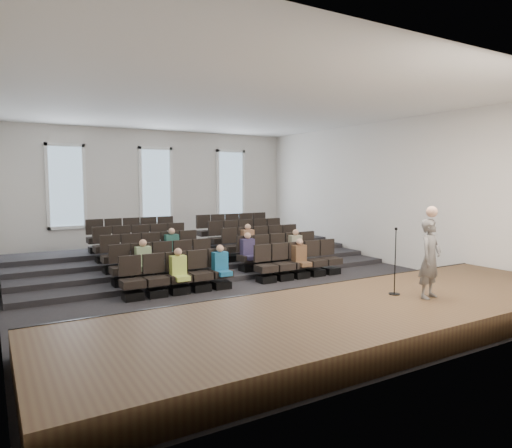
{
  "coord_description": "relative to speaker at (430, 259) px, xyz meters",
  "views": [
    {
      "loc": [
        -6.09,
        -11.58,
        2.91
      ],
      "look_at": [
        1.04,
        0.5,
        1.58
      ],
      "focal_mm": 32.0,
      "sensor_mm": 36.0,
      "label": 1
    }
  ],
  "objects": [
    {
      "name": "mic_stand",
      "position": [
        -0.39,
        0.57,
        -0.39
      ],
      "size": [
        0.24,
        0.24,
        1.44
      ],
      "color": "black",
      "rests_on": "stage"
    },
    {
      "name": "wall_right",
      "position": [
        4.33,
        5.44,
        1.18
      ],
      "size": [
        0.04,
        14.0,
        5.0
      ],
      "primitive_type": "cube",
      "color": "silver",
      "rests_on": "ground"
    },
    {
      "name": "stage",
      "position": [
        -1.69,
        0.34,
        -1.07
      ],
      "size": [
        11.8,
        3.6,
        0.5
      ],
      "primitive_type": "cube",
      "color": "#48351F",
      "rests_on": "ground"
    },
    {
      "name": "wall_back",
      "position": [
        -1.69,
        12.46,
        1.18
      ],
      "size": [
        12.0,
        0.04,
        5.0
      ],
      "primitive_type": "cube",
      "color": "silver",
      "rests_on": "ground"
    },
    {
      "name": "ground",
      "position": [
        -1.69,
        5.44,
        -1.32
      ],
      "size": [
        14.0,
        14.0,
        0.0
      ],
      "primitive_type": "plane",
      "color": "black",
      "rests_on": "ground"
    },
    {
      "name": "stage_lip",
      "position": [
        -1.69,
        2.11,
        -1.07
      ],
      "size": [
        11.8,
        0.06,
        0.52
      ],
      "primitive_type": "cube",
      "color": "black",
      "rests_on": "ground"
    },
    {
      "name": "risers",
      "position": [
        -1.69,
        8.61,
        -1.12
      ],
      "size": [
        11.8,
        4.8,
        0.6
      ],
      "color": "black",
      "rests_on": "ground"
    },
    {
      "name": "seating_rows",
      "position": [
        -1.69,
        6.98,
        -0.64
      ],
      "size": [
        6.8,
        4.7,
        1.67
      ],
      "color": "black",
      "rests_on": "ground"
    },
    {
      "name": "ceiling",
      "position": [
        -1.69,
        5.44,
        3.69
      ],
      "size": [
        12.0,
        14.0,
        0.02
      ],
      "primitive_type": "cube",
      "color": "white",
      "rests_on": "ground"
    },
    {
      "name": "audience",
      "position": [
        -1.69,
        5.76,
        -0.51
      ],
      "size": [
        5.45,
        2.64,
        1.1
      ],
      "color": "#B9D354",
      "rests_on": "seating_rows"
    },
    {
      "name": "wall_front",
      "position": [
        -1.69,
        -1.58,
        1.18
      ],
      "size": [
        12.0,
        0.04,
        5.0
      ],
      "primitive_type": "cube",
      "color": "silver",
      "rests_on": "ground"
    },
    {
      "name": "speaker",
      "position": [
        0.0,
        0.0,
        0.0
      ],
      "size": [
        0.67,
        0.52,
        1.64
      ],
      "primitive_type": "imported",
      "rotation": [
        0.0,
        0.0,
        0.24
      ],
      "color": "#625F5C",
      "rests_on": "stage"
    },
    {
      "name": "windows",
      "position": [
        -1.69,
        12.39,
        1.38
      ],
      "size": [
        8.44,
        0.1,
        3.24
      ],
      "color": "white",
      "rests_on": "wall_back"
    }
  ]
}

